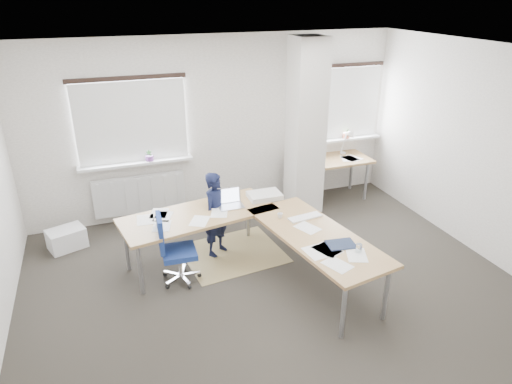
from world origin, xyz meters
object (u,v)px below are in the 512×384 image
object	(u,v)px
desk_side	(330,162)
task_chair	(177,263)
desk_main	(258,225)
person	(217,214)

from	to	relation	value
desk_side	task_chair	size ratio (longest dim) A/B	1.50
desk_side	task_chair	distance (m)	3.40
desk_main	person	xyz separation A→B (m)	(-0.37, 0.64, -0.09)
desk_side	task_chair	xyz separation A→B (m)	(-2.97, -1.59, -0.42)
desk_main	desk_side	size ratio (longest dim) A/B	2.00
desk_main	person	world-z (taller)	person
desk_main	task_chair	world-z (taller)	desk_main
desk_main	person	distance (m)	0.74
desk_main	desk_side	xyz separation A→B (m)	(1.95, 1.74, -0.01)
desk_side	person	distance (m)	2.57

